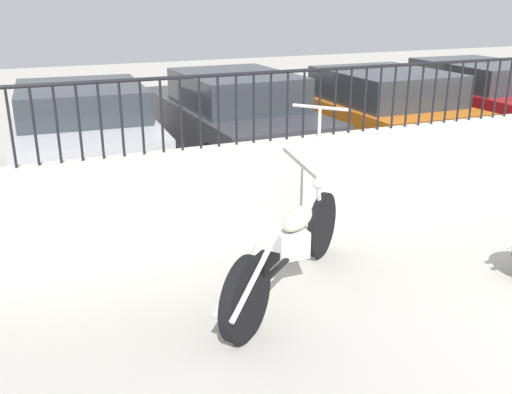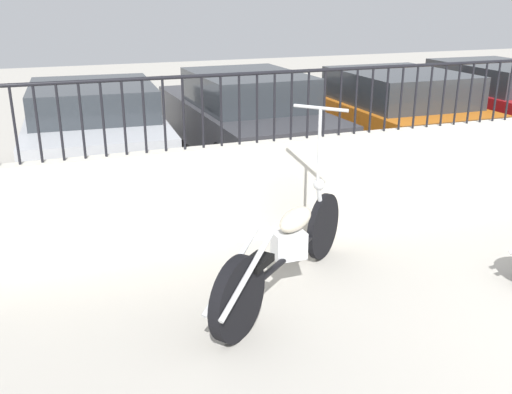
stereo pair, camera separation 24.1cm
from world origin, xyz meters
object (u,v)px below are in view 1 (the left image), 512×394
object	(u,v)px
motorcycle_black	(284,253)
car_orange	(377,110)
car_dark_grey	(232,116)
car_red	(471,98)
car_silver	(83,131)

from	to	relation	value
motorcycle_black	car_orange	size ratio (longest dim) A/B	0.42
car_dark_grey	car_red	xyz separation A→B (m)	(4.60, -0.19, 0.00)
car_silver	car_red	size ratio (longest dim) A/B	0.88
motorcycle_black	car_dark_grey	xyz separation A→B (m)	(1.18, 4.29, 0.28)
car_silver	car_red	xyz separation A→B (m)	(6.88, -0.05, 0.01)
motorcycle_black	car_red	size ratio (longest dim) A/B	0.40
car_silver	car_orange	xyz separation A→B (m)	(4.68, -0.29, -0.01)
motorcycle_black	car_dark_grey	bearing A→B (deg)	34.59
motorcycle_black	car_red	distance (m)	7.09
motorcycle_black	car_orange	world-z (taller)	motorcycle_black
car_red	car_dark_grey	bearing A→B (deg)	89.46
car_silver	car_orange	size ratio (longest dim) A/B	0.91
motorcycle_black	car_red	world-z (taller)	motorcycle_black
motorcycle_black	car_dark_grey	size ratio (longest dim) A/B	0.42
motorcycle_black	car_silver	world-z (taller)	motorcycle_black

